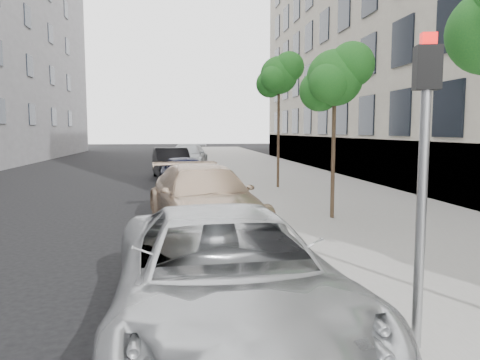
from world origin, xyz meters
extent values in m
cube|color=gray|center=(4.30, 24.00, 0.07)|extent=(6.40, 72.00, 0.14)
cube|color=#9E9B93|center=(1.18, 24.00, 0.07)|extent=(0.15, 72.00, 0.14)
cylinder|color=#38281C|center=(3.20, 8.00, 2.25)|extent=(0.10, 0.10, 4.21)
sphere|color=#196421|center=(3.20, 8.00, 3.65)|extent=(1.39, 1.39, 1.39)
sphere|color=#196421|center=(3.55, 7.80, 3.95)|extent=(1.11, 1.11, 1.11)
sphere|color=#196421|center=(2.90, 8.25, 3.35)|extent=(1.05, 1.05, 1.05)
cylinder|color=#38281C|center=(3.20, 14.50, 2.65)|extent=(0.10, 0.10, 5.02)
sphere|color=#196421|center=(3.20, 14.50, 4.46)|extent=(1.44, 1.44, 1.44)
sphere|color=#196421|center=(3.55, 14.30, 4.76)|extent=(1.15, 1.15, 1.15)
sphere|color=#196421|center=(2.90, 14.75, 4.16)|extent=(1.08, 1.08, 1.08)
cylinder|color=#939699|center=(1.71, 0.95, 1.44)|extent=(0.10, 0.10, 2.61)
cube|color=black|center=(1.71, 0.95, 2.96)|extent=(0.27, 0.23, 0.42)
cube|color=red|center=(1.71, 0.95, 3.23)|extent=(0.16, 0.13, 0.12)
imported|color=silver|center=(-0.19, 1.64, 0.73)|extent=(2.70, 5.37, 1.46)
imported|color=#CCAF91|center=(-0.10, 7.50, 0.77)|extent=(2.96, 5.55, 1.53)
imported|color=black|center=(-0.40, 14.77, 0.69)|extent=(2.27, 4.29, 1.39)
imported|color=black|center=(-0.99, 19.69, 0.75)|extent=(2.13, 4.71, 1.50)
imported|color=#B4B9BD|center=(-0.10, 25.20, 0.77)|extent=(2.93, 5.55, 1.53)
camera|label=1|loc=(-0.70, -3.37, 2.36)|focal=35.00mm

